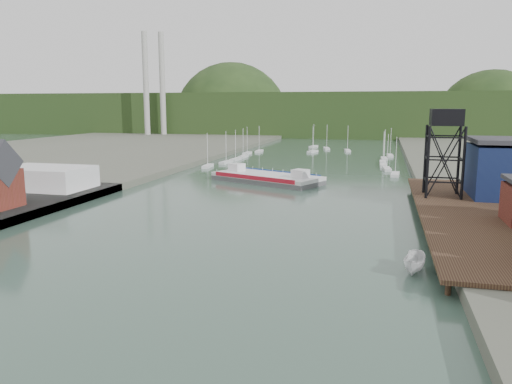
% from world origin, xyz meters
% --- Properties ---
extents(ground, '(600.00, 600.00, 0.00)m').
position_xyz_m(ground, '(0.00, 0.00, 0.00)').
color(ground, '#2D463B').
rests_on(ground, ground).
extents(east_pier, '(14.00, 70.00, 2.45)m').
position_xyz_m(east_pier, '(37.00, 45.00, 1.90)').
color(east_pier, black).
rests_on(east_pier, ground).
extents(white_shed, '(18.00, 12.00, 4.50)m').
position_xyz_m(white_shed, '(-44.00, 50.00, 3.85)').
color(white_shed, silver).
rests_on(white_shed, west_quay).
extents(lift_tower, '(6.50, 6.50, 16.00)m').
position_xyz_m(lift_tower, '(35.00, 58.00, 15.65)').
color(lift_tower, black).
rests_on(lift_tower, east_pier).
extents(marina_sailboats, '(57.71, 92.65, 0.90)m').
position_xyz_m(marina_sailboats, '(0.08, 138.46, 0.35)').
color(marina_sailboats, silver).
rests_on(marina_sailboats, ground).
extents(smokestacks, '(11.20, 8.20, 60.00)m').
position_xyz_m(smokestacks, '(-106.00, 232.50, 30.00)').
color(smokestacks, '#A5A4A0').
rests_on(smokestacks, ground).
extents(distant_hills, '(500.00, 120.00, 80.00)m').
position_xyz_m(distant_hills, '(-3.98, 301.35, 10.38)').
color(distant_hills, '#1E3216').
rests_on(distant_hills, ground).
extents(chain_ferry, '(29.46, 21.26, 3.94)m').
position_xyz_m(chain_ferry, '(-3.39, 79.75, 1.13)').
color(chain_ferry, '#505053').
rests_on(chain_ferry, ground).
extents(motorboat, '(3.27, 6.20, 2.27)m').
position_xyz_m(motorboat, '(28.11, 17.97, 1.14)').
color(motorboat, silver).
rests_on(motorboat, ground).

